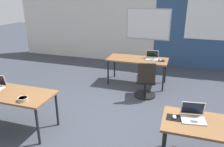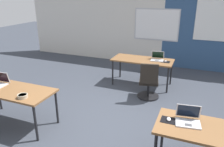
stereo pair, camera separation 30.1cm
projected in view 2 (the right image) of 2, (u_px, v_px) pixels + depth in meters
The scene contains 13 objects.
ground_plane at pixel (111, 126), 4.30m from camera, with size 24.00×24.00×0.00m.
back_wall_assembly at pixel (160, 24), 7.44m from camera, with size 10.00×0.27×2.80m.
desk_near_left at pixel (12, 92), 4.17m from camera, with size 1.60×0.70×0.72m.
desk_near_right at pixel (217, 135), 2.94m from camera, with size 1.60×0.70×0.72m.
desk_far_center at pixel (142, 61), 5.99m from camera, with size 1.60×0.70×0.72m.
laptop_near_right_inner at pixel (188, 119), 3.10m from camera, with size 0.37×0.33×0.23m.
mousepad_near_right_inner at pixel (169, 120), 3.16m from camera, with size 0.22×0.19×0.00m.
mouse_near_right_inner at pixel (169, 119), 3.15m from camera, with size 0.07×0.11×0.03m.
laptop_far_right at pixel (157, 58), 5.88m from camera, with size 0.36×0.35×0.22m.
mousepad_far_right at pixel (165, 62), 5.75m from camera, with size 0.22×0.19×0.00m.
mouse_far_right at pixel (166, 61), 5.74m from camera, with size 0.06×0.10×0.03m.
chair_far_right at pixel (149, 84), 5.28m from camera, with size 0.52×0.58×0.92m.
snack_bowl at pixel (23, 96), 3.81m from camera, with size 0.18×0.18×0.06m.
Camera 2 is at (1.40, -3.41, 2.44)m, focal length 35.88 mm.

